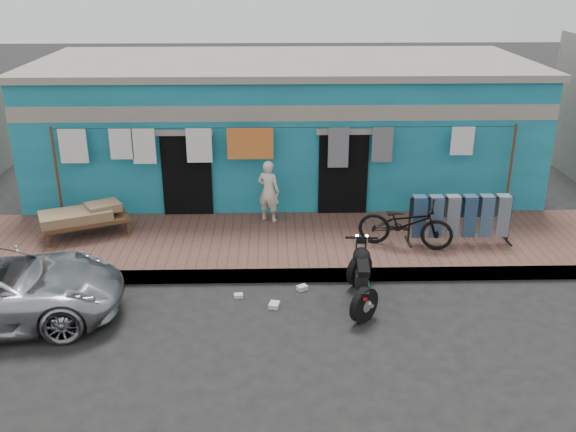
{
  "coord_description": "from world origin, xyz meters",
  "views": [
    {
      "loc": [
        -0.27,
        -9.22,
        5.6
      ],
      "look_at": [
        0.0,
        2.0,
        1.15
      ],
      "focal_mm": 40.0,
      "sensor_mm": 36.0,
      "label": 1
    }
  ],
  "objects_px": {
    "jeans_rack": "(460,218)",
    "seated_person": "(268,191)",
    "bicycle": "(406,218)",
    "charpoy": "(86,221)",
    "motorcycle": "(362,275)"
  },
  "relations": [
    {
      "from": "seated_person",
      "to": "bicycle",
      "type": "bearing_deg",
      "value": 175.4
    },
    {
      "from": "charpoy",
      "to": "jeans_rack",
      "type": "height_order",
      "value": "jeans_rack"
    },
    {
      "from": "motorcycle",
      "to": "jeans_rack",
      "type": "relative_size",
      "value": 0.78
    },
    {
      "from": "motorcycle",
      "to": "charpoy",
      "type": "relative_size",
      "value": 0.84
    },
    {
      "from": "seated_person",
      "to": "charpoy",
      "type": "bearing_deg",
      "value": 34.2
    },
    {
      "from": "charpoy",
      "to": "motorcycle",
      "type": "bearing_deg",
      "value": -25.2
    },
    {
      "from": "bicycle",
      "to": "charpoy",
      "type": "relative_size",
      "value": 0.93
    },
    {
      "from": "jeans_rack",
      "to": "seated_person",
      "type": "bearing_deg",
      "value": 161.82
    },
    {
      "from": "jeans_rack",
      "to": "motorcycle",
      "type": "bearing_deg",
      "value": -138.05
    },
    {
      "from": "seated_person",
      "to": "motorcycle",
      "type": "distance_m",
      "value": 3.7
    },
    {
      "from": "seated_person",
      "to": "bicycle",
      "type": "xyz_separation_m",
      "value": [
        2.75,
        -1.46,
        -0.09
      ]
    },
    {
      "from": "charpoy",
      "to": "bicycle",
      "type": "bearing_deg",
      "value": -6.36
    },
    {
      "from": "bicycle",
      "to": "jeans_rack",
      "type": "xyz_separation_m",
      "value": [
        1.14,
        0.18,
        -0.09
      ]
    },
    {
      "from": "seated_person",
      "to": "bicycle",
      "type": "height_order",
      "value": "seated_person"
    },
    {
      "from": "seated_person",
      "to": "jeans_rack",
      "type": "relative_size",
      "value": 0.64
    }
  ]
}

